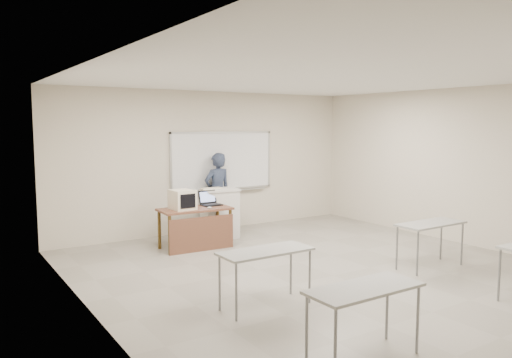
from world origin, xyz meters
TOP-DOWN VIEW (x-y plane):
  - floor at (0.00, 0.00)m, footprint 7.00×8.00m
  - whiteboard at (0.30, 3.97)m, footprint 2.48×0.10m
  - student_desks at (-0.00, -1.35)m, footprint 4.40×2.20m
  - instructor_desk at (-0.99, 2.62)m, footprint 1.32×0.66m
  - podium at (-0.20, 3.20)m, footprint 0.72×0.52m
  - crt_monitor at (-1.24, 2.74)m, footprint 0.39×0.44m
  - laptop at (-0.59, 2.89)m, footprint 0.37×0.34m
  - mouse at (-0.79, 2.53)m, footprint 0.11×0.09m
  - keyboard at (-0.35, 3.28)m, footprint 0.43×0.18m
  - presenter at (0.06, 3.77)m, footprint 0.64×0.44m

SIDE VIEW (x-z plane):
  - floor at x=0.00m, z-range -0.01..0.00m
  - podium at x=-0.20m, z-range 0.00..1.01m
  - instructor_desk at x=-0.99m, z-range 0.15..0.90m
  - student_desks at x=0.00m, z-range 0.31..1.04m
  - mouse at x=-0.79m, z-range 0.75..0.79m
  - laptop at x=-0.59m, z-range 0.67..0.95m
  - presenter at x=0.06m, z-range 0.00..1.70m
  - crt_monitor at x=-1.24m, z-range 0.74..1.11m
  - keyboard at x=-0.35m, z-range 1.00..1.03m
  - whiteboard at x=0.30m, z-range 0.83..2.14m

